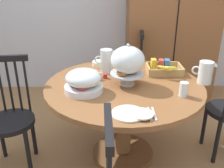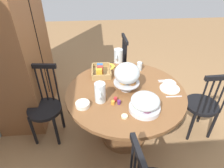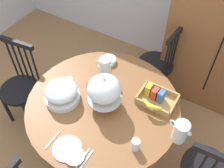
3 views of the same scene
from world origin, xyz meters
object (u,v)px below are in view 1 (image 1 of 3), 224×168
object	(u,v)px
windsor_chair_by_cabinet	(11,120)
fruit_platter_covered	(84,81)
wooden_armoire	(171,24)
dining_table	(124,104)
orange_juice_pitcher	(106,62)
pastry_stand_with_dome	(128,61)
drinking_glass	(184,89)
cereal_bowl	(99,63)
china_plate_small	(142,114)
milk_pitcher	(205,73)
china_plate_large	(128,113)
cereal_basket	(163,69)
windsor_chair_near_window	(129,74)
butter_dish	(76,80)

from	to	relation	value
windsor_chair_by_cabinet	fruit_platter_covered	distance (m)	0.73
wooden_armoire	dining_table	size ratio (longest dim) A/B	1.50
orange_juice_pitcher	windsor_chair_by_cabinet	bearing A→B (deg)	-155.54
pastry_stand_with_dome	fruit_platter_covered	bearing A→B (deg)	-159.55
orange_juice_pitcher	drinking_glass	world-z (taller)	orange_juice_pitcher
wooden_armoire	cereal_bowl	bearing A→B (deg)	-136.14
china_plate_small	drinking_glass	size ratio (longest dim) A/B	1.36
windsor_chair_by_cabinet	milk_pitcher	distance (m)	1.66
cereal_bowl	drinking_glass	xyz separation A→B (m)	(0.64, -0.69, 0.03)
dining_table	milk_pitcher	distance (m)	0.72
dining_table	orange_juice_pitcher	world-z (taller)	orange_juice_pitcher
milk_pitcher	cereal_bowl	xyz separation A→B (m)	(-0.88, 0.44, -0.06)
wooden_armoire	china_plate_small	bearing A→B (deg)	-107.67
drinking_glass	china_plate_large	bearing A→B (deg)	-148.70
milk_pitcher	cereal_basket	size ratio (longest dim) A/B	0.61
china_plate_large	cereal_bowl	xyz separation A→B (m)	(-0.21, 0.95, 0.02)
windsor_chair_near_window	orange_juice_pitcher	world-z (taller)	windsor_chair_near_window
orange_juice_pitcher	milk_pitcher	bearing A→B (deg)	-18.26
windsor_chair_near_window	fruit_platter_covered	world-z (taller)	windsor_chair_near_window
wooden_armoire	cereal_bowl	world-z (taller)	wooden_armoire
fruit_platter_covered	butter_dish	bearing A→B (deg)	112.12
pastry_stand_with_dome	drinking_glass	distance (m)	0.48
pastry_stand_with_dome	fruit_platter_covered	size ratio (longest dim) A/B	1.15
fruit_platter_covered	drinking_glass	world-z (taller)	fruit_platter_covered
windsor_chair_by_cabinet	milk_pitcher	xyz separation A→B (m)	(1.62, 0.10, 0.37)
pastry_stand_with_dome	windsor_chair_by_cabinet	bearing A→B (deg)	-175.60
china_plate_large	china_plate_small	size ratio (longest dim) A/B	1.47
china_plate_small	milk_pitcher	bearing A→B (deg)	42.24
drinking_glass	butter_dish	world-z (taller)	drinking_glass
cereal_basket	butter_dish	bearing A→B (deg)	-167.24
cereal_basket	windsor_chair_by_cabinet	bearing A→B (deg)	-166.15
fruit_platter_covered	milk_pitcher	distance (m)	1.00
windsor_chair_near_window	butter_dish	size ratio (longest dim) A/B	16.25
windsor_chair_near_window	milk_pitcher	bearing A→B (deg)	-59.62
pastry_stand_with_dome	fruit_platter_covered	distance (m)	0.38
butter_dish	milk_pitcher	bearing A→B (deg)	-2.90
pastry_stand_with_dome	orange_juice_pitcher	bearing A→B (deg)	120.50
wooden_armoire	dining_table	world-z (taller)	wooden_armoire
fruit_platter_covered	china_plate_small	bearing A→B (deg)	-43.29
wooden_armoire	fruit_platter_covered	distance (m)	1.75
fruit_platter_covered	butter_dish	world-z (taller)	fruit_platter_covered
cereal_bowl	windsor_chair_by_cabinet	bearing A→B (deg)	-143.53
windsor_chair_by_cabinet	china_plate_large	xyz separation A→B (m)	(0.95, -0.41, 0.29)
orange_juice_pitcher	wooden_armoire	bearing A→B (deg)	51.59
fruit_platter_covered	drinking_glass	size ratio (longest dim) A/B	2.73
cereal_basket	china_plate_large	distance (m)	0.83
pastry_stand_with_dome	cereal_bowl	world-z (taller)	pastry_stand_with_dome
windsor_chair_by_cabinet	drinking_glass	world-z (taller)	windsor_chair_by_cabinet
dining_table	orange_juice_pitcher	xyz separation A→B (m)	(-0.15, 0.28, 0.29)
dining_table	pastry_stand_with_dome	distance (m)	0.39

